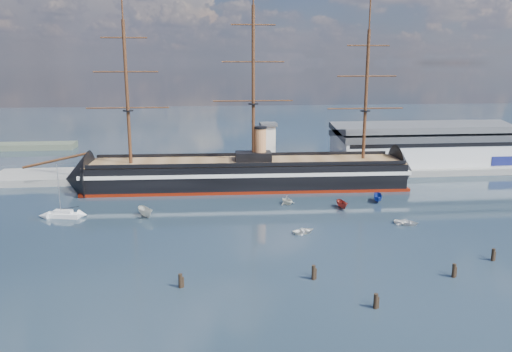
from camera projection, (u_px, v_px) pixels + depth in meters
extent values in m
plane|color=black|center=(274.00, 206.00, 123.78)|extent=(600.00, 600.00, 0.00)
cube|color=slate|center=(288.00, 174.00, 159.74)|extent=(180.00, 18.00, 2.00)
cube|color=#B7BABC|center=(428.00, 148.00, 167.19)|extent=(62.00, 20.00, 10.00)
cube|color=#3F4247|center=(429.00, 131.00, 165.95)|extent=(63.00, 21.00, 2.00)
cube|color=silver|center=(268.00, 148.00, 154.10)|extent=(4.00, 4.00, 14.00)
cube|color=#3F4247|center=(268.00, 124.00, 152.44)|extent=(5.00, 5.00, 1.00)
cube|color=black|center=(246.00, 174.00, 141.75)|extent=(88.52, 19.18, 7.00)
cube|color=silver|center=(246.00, 170.00, 141.48)|extent=(90.53, 19.50, 1.00)
cube|color=#641305|center=(246.00, 186.00, 142.56)|extent=(90.53, 19.46, 0.90)
cone|color=black|center=(78.00, 179.00, 136.86)|extent=(14.56, 16.18, 15.68)
cone|color=black|center=(403.00, 171.00, 146.78)|extent=(11.56, 16.07, 15.68)
cube|color=brown|center=(246.00, 161.00, 140.95)|extent=(88.48, 17.90, 0.40)
cube|color=black|center=(253.00, 156.00, 140.86)|extent=(10.21, 6.36, 2.50)
cylinder|color=#CB834D|center=(260.00, 144.00, 140.30)|extent=(3.20, 3.20, 9.00)
cylinder|color=#381E0F|center=(55.00, 160.00, 135.10)|extent=(17.77, 1.34, 4.43)
cylinder|color=#381E0F|center=(127.00, 94.00, 133.29)|extent=(0.90, 0.90, 38.00)
cylinder|color=#381E0F|center=(253.00, 85.00, 136.48)|extent=(0.90, 0.90, 42.00)
cylinder|color=#381E0F|center=(366.00, 96.00, 140.55)|extent=(0.90, 0.90, 36.00)
cube|color=silver|center=(63.00, 215.00, 114.77)|extent=(8.11, 4.02, 1.04)
cube|color=silver|center=(63.00, 212.00, 114.59)|extent=(4.43, 2.58, 0.83)
cylinder|color=#B2B2B7|center=(59.00, 189.00, 113.34)|extent=(0.17, 0.17, 11.44)
imported|color=beige|center=(146.00, 217.00, 115.28)|extent=(7.53, 5.55, 2.85)
imported|color=white|center=(304.00, 233.00, 104.33)|extent=(2.16, 3.21, 1.39)
imported|color=maroon|center=(342.00, 209.00, 121.96)|extent=(6.21, 2.72, 2.42)
imported|color=beige|center=(287.00, 204.00, 125.58)|extent=(7.42, 5.71, 2.50)
imported|color=silver|center=(406.00, 225.00, 109.82)|extent=(2.79, 3.45, 1.51)
imported|color=navy|center=(378.00, 202.00, 127.66)|extent=(6.89, 4.24, 2.59)
cylinder|color=black|center=(181.00, 288.00, 79.02)|extent=(0.64, 0.64, 3.03)
cylinder|color=black|center=(375.00, 308.00, 72.30)|extent=(0.64, 0.64, 3.01)
cylinder|color=black|center=(453.00, 277.00, 82.83)|extent=(0.64, 0.64, 3.08)
cylinder|color=black|center=(492.00, 261.00, 89.79)|extent=(0.64, 0.64, 2.98)
cylinder|color=black|center=(313.00, 279.00, 81.97)|extent=(0.64, 0.64, 3.19)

